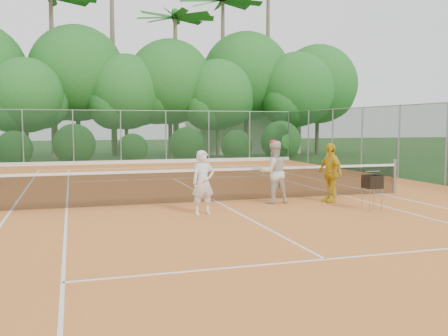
# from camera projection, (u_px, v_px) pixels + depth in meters

# --- Properties ---
(ground) EXTENTS (120.00, 120.00, 0.00)m
(ground) POSITION_uv_depth(u_px,v_px,m) (217.00, 203.00, 14.29)
(ground) COLOR #1D4217
(ground) RESTS_ON ground
(clay_court) EXTENTS (18.00, 36.00, 0.02)m
(clay_court) POSITION_uv_depth(u_px,v_px,m) (217.00, 202.00, 14.29)
(clay_court) COLOR orange
(clay_court) RESTS_ON ground
(club_building) EXTENTS (8.00, 5.00, 3.00)m
(club_building) POSITION_uv_depth(u_px,v_px,m) (241.00, 134.00, 39.64)
(club_building) COLOR beige
(club_building) RESTS_ON ground
(tennis_net) EXTENTS (11.97, 0.10, 1.10)m
(tennis_net) POSITION_uv_depth(u_px,v_px,m) (217.00, 184.00, 14.24)
(tennis_net) COLOR gray
(tennis_net) RESTS_ON clay_court
(player_white) EXTENTS (0.62, 0.45, 1.58)m
(player_white) POSITION_uv_depth(u_px,v_px,m) (203.00, 182.00, 12.25)
(player_white) COLOR silver
(player_white) RESTS_ON clay_court
(player_center_grp) EXTENTS (0.88, 0.70, 1.79)m
(player_center_grp) POSITION_uv_depth(u_px,v_px,m) (274.00, 172.00, 14.00)
(player_center_grp) COLOR beige
(player_center_grp) RESTS_ON clay_court
(player_yellow) EXTENTS (0.54, 1.04, 1.69)m
(player_yellow) POSITION_uv_depth(u_px,v_px,m) (330.00, 173.00, 14.20)
(player_yellow) COLOR gold
(player_yellow) RESTS_ON clay_court
(ball_hopper) EXTENTS (0.40, 0.40, 0.91)m
(ball_hopper) POSITION_uv_depth(u_px,v_px,m) (372.00, 182.00, 12.85)
(ball_hopper) COLOR gray
(ball_hopper) RESTS_ON clay_court
(stray_ball_a) EXTENTS (0.07, 0.07, 0.07)m
(stray_ball_a) POSITION_uv_depth(u_px,v_px,m) (168.00, 168.00, 25.21)
(stray_ball_a) COLOR #BDDD33
(stray_ball_a) RESTS_ON clay_court
(stray_ball_b) EXTENTS (0.07, 0.07, 0.07)m
(stray_ball_b) POSITION_uv_depth(u_px,v_px,m) (216.00, 167.00, 25.33)
(stray_ball_b) COLOR #B7CB2F
(stray_ball_b) RESTS_ON clay_court
(stray_ball_c) EXTENTS (0.07, 0.07, 0.07)m
(stray_ball_c) POSITION_uv_depth(u_px,v_px,m) (246.00, 170.00, 23.85)
(stray_ball_c) COLOR #CFE936
(stray_ball_c) RESTS_ON clay_court
(court_markings) EXTENTS (11.03, 23.83, 0.01)m
(court_markings) POSITION_uv_depth(u_px,v_px,m) (217.00, 202.00, 14.28)
(court_markings) COLOR white
(court_markings) RESTS_ON clay_court
(fence_back) EXTENTS (18.07, 0.07, 3.00)m
(fence_back) POSITION_uv_depth(u_px,v_px,m) (144.00, 137.00, 28.44)
(fence_back) COLOR #19381E
(fence_back) RESTS_ON clay_court
(tropical_treeline) EXTENTS (32.10, 8.49, 15.03)m
(tropical_treeline) POSITION_uv_depth(u_px,v_px,m) (154.00, 82.00, 33.52)
(tropical_treeline) COLOR brown
(tropical_treeline) RESTS_ON ground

